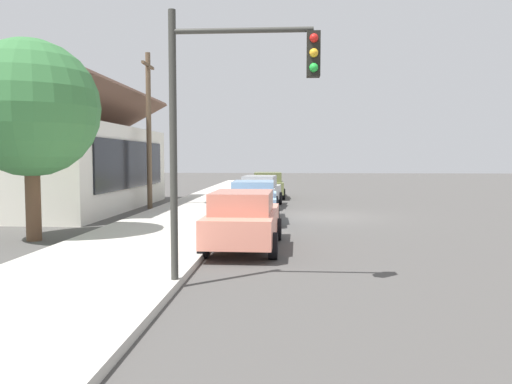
# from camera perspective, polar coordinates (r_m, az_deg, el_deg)

# --- Properties ---
(ground_plane) EXTENTS (120.00, 120.00, 0.00)m
(ground_plane) POSITION_cam_1_polar(r_m,az_deg,el_deg) (21.34, 7.61, -2.77)
(ground_plane) COLOR #4C4947
(sidewalk_curb) EXTENTS (60.00, 4.20, 0.16)m
(sidewalk_curb) POSITION_cam_1_polar(r_m,az_deg,el_deg) (21.68, -7.33, -2.45)
(sidewalk_curb) COLOR beige
(sidewalk_curb) RESTS_ON ground
(car_coral) EXTENTS (4.63, 2.00, 1.59)m
(car_coral) POSITION_cam_1_polar(r_m,az_deg,el_deg) (13.55, -1.41, -3.12)
(car_coral) COLOR #EA8C75
(car_coral) RESTS_ON ground
(car_skyblue) EXTENTS (4.66, 2.05, 1.59)m
(car_skyblue) POSITION_cam_1_polar(r_m,az_deg,el_deg) (19.44, -0.24, -0.98)
(car_skyblue) COLOR #8CB7E0
(car_skyblue) RESTS_ON ground
(car_silver) EXTENTS (4.49, 2.14, 1.59)m
(car_silver) POSITION_cam_1_polar(r_m,az_deg,el_deg) (25.08, 0.52, 0.12)
(car_silver) COLOR silver
(car_silver) RESTS_ON ground
(car_olive) EXTENTS (4.97, 2.24, 1.59)m
(car_olive) POSITION_cam_1_polar(r_m,az_deg,el_deg) (30.88, 1.33, 0.85)
(car_olive) COLOR olive
(car_olive) RESTS_ON ground
(storefront_building) EXTENTS (12.71, 6.58, 5.74)m
(storefront_building) POSITION_cam_1_polar(r_m,az_deg,el_deg) (25.59, -20.60, 2.85)
(storefront_building) COLOR silver
(storefront_building) RESTS_ON ground
(shade_tree) EXTENTS (4.03, 4.03, 5.95)m
(shade_tree) POSITION_cam_1_polar(r_m,az_deg,el_deg) (16.29, -24.37, 8.63)
(shade_tree) COLOR brown
(shade_tree) RESTS_ON ground
(traffic_light_main) EXTENTS (0.37, 2.79, 5.20)m
(traffic_light_main) POSITION_cam_1_polar(r_m,az_deg,el_deg) (9.37, -3.07, 10.14)
(traffic_light_main) COLOR #383833
(traffic_light_main) RESTS_ON ground
(utility_pole_wooden) EXTENTS (1.80, 0.24, 7.50)m
(utility_pole_wooden) POSITION_cam_1_polar(r_m,az_deg,el_deg) (24.84, -12.14, 7.19)
(utility_pole_wooden) COLOR brown
(utility_pole_wooden) RESTS_ON ground
(fire_hydrant_red) EXTENTS (0.22, 0.22, 0.71)m
(fire_hydrant_red) POSITION_cam_1_polar(r_m,az_deg,el_deg) (21.02, -3.80, -1.48)
(fire_hydrant_red) COLOR red
(fire_hydrant_red) RESTS_ON sidewalk_curb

